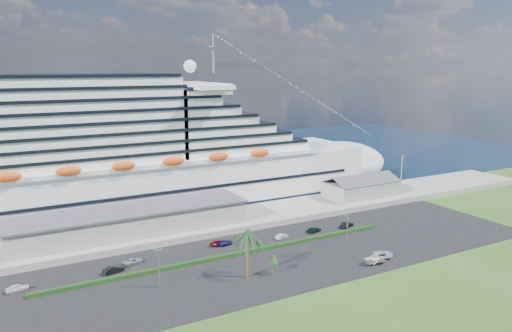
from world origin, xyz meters
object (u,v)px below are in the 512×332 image
cruise_ship (118,160)px  boat_trailer (375,259)px  parked_car_3 (226,243)px  pickup_truck (381,255)px

cruise_ship → boat_trailer: cruise_ship is taller
cruise_ship → parked_car_3: bearing=-68.5°
parked_car_3 → boat_trailer: 36.59m
pickup_truck → boat_trailer: (-3.03, -1.37, 0.19)m
cruise_ship → parked_car_3: cruise_ship is taller
boat_trailer → pickup_truck: bearing=24.3°
pickup_truck → boat_trailer: size_ratio=0.83×
cruise_ship → pickup_truck: (43.20, -66.30, -15.58)m
parked_car_3 → boat_trailer: bearing=-149.3°
parked_car_3 → pickup_truck: bearing=-144.5°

